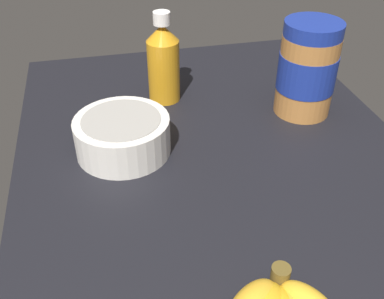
# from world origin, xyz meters

# --- Properties ---
(ground_plane) EXTENTS (0.87, 0.58, 0.04)m
(ground_plane) POSITION_xyz_m (0.00, 0.00, -0.02)
(ground_plane) COLOR black
(peanut_butter_jar) EXTENTS (0.09, 0.09, 0.15)m
(peanut_butter_jar) POSITION_xyz_m (0.14, -0.17, 0.08)
(peanut_butter_jar) COLOR #B27238
(peanut_butter_jar) RESTS_ON ground_plane
(honey_bottle) EXTENTS (0.05, 0.05, 0.15)m
(honey_bottle) POSITION_xyz_m (0.23, 0.05, 0.07)
(honey_bottle) COLOR orange
(honey_bottle) RESTS_ON ground_plane
(small_bowl) EXTENTS (0.14, 0.14, 0.06)m
(small_bowl) POSITION_xyz_m (0.09, 0.13, 0.03)
(small_bowl) COLOR silver
(small_bowl) RESTS_ON ground_plane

